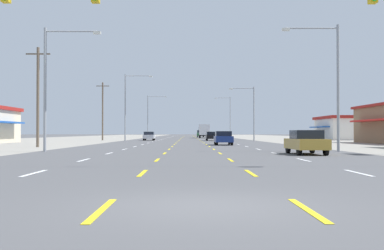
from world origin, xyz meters
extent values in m
plane|color=#4C4C4F|center=(0.00, 66.00, 0.00)|extent=(572.00, 572.00, 0.00)
cube|color=gray|center=(-24.75, 66.00, 0.00)|extent=(28.00, 440.00, 0.01)
cube|color=gray|center=(24.75, 66.00, 0.00)|extent=(28.00, 440.00, 0.01)
cube|color=white|center=(-5.25, 7.00, 0.01)|extent=(0.14, 2.60, 0.01)
cube|color=white|center=(-5.25, 14.50, 0.01)|extent=(0.14, 2.60, 0.01)
cube|color=white|center=(-5.25, 22.00, 0.01)|extent=(0.14, 2.60, 0.01)
cube|color=white|center=(-5.25, 29.50, 0.01)|extent=(0.14, 2.60, 0.01)
cube|color=white|center=(-5.25, 37.00, 0.01)|extent=(0.14, 2.60, 0.01)
cube|color=white|center=(-5.25, 44.50, 0.01)|extent=(0.14, 2.60, 0.01)
cube|color=white|center=(-5.25, 52.00, 0.01)|extent=(0.14, 2.60, 0.01)
cube|color=white|center=(-5.25, 59.50, 0.01)|extent=(0.14, 2.60, 0.01)
cube|color=white|center=(-5.25, 67.00, 0.01)|extent=(0.14, 2.60, 0.01)
cube|color=white|center=(-5.25, 74.50, 0.01)|extent=(0.14, 2.60, 0.01)
cube|color=white|center=(-5.25, 82.00, 0.01)|extent=(0.14, 2.60, 0.01)
cube|color=white|center=(-5.25, 89.50, 0.01)|extent=(0.14, 2.60, 0.01)
cube|color=white|center=(-5.25, 97.00, 0.01)|extent=(0.14, 2.60, 0.01)
cube|color=white|center=(-5.25, 104.50, 0.01)|extent=(0.14, 2.60, 0.01)
cube|color=white|center=(-5.25, 112.00, 0.01)|extent=(0.14, 2.60, 0.01)
cube|color=white|center=(-5.25, 119.50, 0.01)|extent=(0.14, 2.60, 0.01)
cube|color=white|center=(-5.25, 127.00, 0.01)|extent=(0.14, 2.60, 0.01)
cube|color=white|center=(-5.25, 134.50, 0.01)|extent=(0.14, 2.60, 0.01)
cube|color=white|center=(-5.25, 142.00, 0.01)|extent=(0.14, 2.60, 0.01)
cube|color=white|center=(-5.25, 149.50, 0.01)|extent=(0.14, 2.60, 0.01)
cube|color=white|center=(-5.25, 157.00, 0.01)|extent=(0.14, 2.60, 0.01)
cube|color=white|center=(-5.25, 164.50, 0.01)|extent=(0.14, 2.60, 0.01)
cube|color=white|center=(-5.25, 172.00, 0.01)|extent=(0.14, 2.60, 0.01)
cube|color=white|center=(-5.25, 179.50, 0.01)|extent=(0.14, 2.60, 0.01)
cube|color=white|center=(-5.25, 187.00, 0.01)|extent=(0.14, 2.60, 0.01)
cube|color=white|center=(-5.25, 194.50, 0.01)|extent=(0.14, 2.60, 0.01)
cube|color=white|center=(-5.25, 202.00, 0.01)|extent=(0.14, 2.60, 0.01)
cube|color=white|center=(-5.25, 209.50, 0.01)|extent=(0.14, 2.60, 0.01)
cube|color=white|center=(-5.25, 217.00, 0.01)|extent=(0.14, 2.60, 0.01)
cube|color=yellow|center=(-1.75, -0.50, 0.01)|extent=(0.14, 2.60, 0.01)
cube|color=yellow|center=(-1.75, 7.00, 0.01)|extent=(0.14, 2.60, 0.01)
cube|color=yellow|center=(-1.75, 14.50, 0.01)|extent=(0.14, 2.60, 0.01)
cube|color=yellow|center=(-1.75, 22.00, 0.01)|extent=(0.14, 2.60, 0.01)
cube|color=yellow|center=(-1.75, 29.50, 0.01)|extent=(0.14, 2.60, 0.01)
cube|color=yellow|center=(-1.75, 37.00, 0.01)|extent=(0.14, 2.60, 0.01)
cube|color=yellow|center=(-1.75, 44.50, 0.01)|extent=(0.14, 2.60, 0.01)
cube|color=yellow|center=(-1.75, 52.00, 0.01)|extent=(0.14, 2.60, 0.01)
cube|color=yellow|center=(-1.75, 59.50, 0.01)|extent=(0.14, 2.60, 0.01)
cube|color=yellow|center=(-1.75, 67.00, 0.01)|extent=(0.14, 2.60, 0.01)
cube|color=yellow|center=(-1.75, 74.50, 0.01)|extent=(0.14, 2.60, 0.01)
cube|color=yellow|center=(-1.75, 82.00, 0.01)|extent=(0.14, 2.60, 0.01)
cube|color=yellow|center=(-1.75, 89.50, 0.01)|extent=(0.14, 2.60, 0.01)
cube|color=yellow|center=(-1.75, 97.00, 0.01)|extent=(0.14, 2.60, 0.01)
cube|color=yellow|center=(-1.75, 104.50, 0.01)|extent=(0.14, 2.60, 0.01)
cube|color=yellow|center=(-1.75, 112.00, 0.01)|extent=(0.14, 2.60, 0.01)
cube|color=yellow|center=(-1.75, 119.50, 0.01)|extent=(0.14, 2.60, 0.01)
cube|color=yellow|center=(-1.75, 127.00, 0.01)|extent=(0.14, 2.60, 0.01)
cube|color=yellow|center=(-1.75, 134.50, 0.01)|extent=(0.14, 2.60, 0.01)
cube|color=yellow|center=(-1.75, 142.00, 0.01)|extent=(0.14, 2.60, 0.01)
cube|color=yellow|center=(-1.75, 149.50, 0.01)|extent=(0.14, 2.60, 0.01)
cube|color=yellow|center=(-1.75, 157.00, 0.01)|extent=(0.14, 2.60, 0.01)
cube|color=yellow|center=(-1.75, 164.50, 0.01)|extent=(0.14, 2.60, 0.01)
cube|color=yellow|center=(-1.75, 172.00, 0.01)|extent=(0.14, 2.60, 0.01)
cube|color=yellow|center=(-1.75, 179.50, 0.01)|extent=(0.14, 2.60, 0.01)
cube|color=yellow|center=(-1.75, 187.00, 0.01)|extent=(0.14, 2.60, 0.01)
cube|color=yellow|center=(-1.75, 194.50, 0.01)|extent=(0.14, 2.60, 0.01)
cube|color=yellow|center=(-1.75, 202.00, 0.01)|extent=(0.14, 2.60, 0.01)
cube|color=yellow|center=(-1.75, 209.50, 0.01)|extent=(0.14, 2.60, 0.01)
cube|color=yellow|center=(-1.75, 217.00, 0.01)|extent=(0.14, 2.60, 0.01)
cube|color=yellow|center=(1.75, -0.50, 0.01)|extent=(0.14, 2.60, 0.01)
cube|color=yellow|center=(1.75, 7.00, 0.01)|extent=(0.14, 2.60, 0.01)
cube|color=yellow|center=(1.75, 14.50, 0.01)|extent=(0.14, 2.60, 0.01)
cube|color=yellow|center=(1.75, 22.00, 0.01)|extent=(0.14, 2.60, 0.01)
cube|color=yellow|center=(1.75, 29.50, 0.01)|extent=(0.14, 2.60, 0.01)
cube|color=yellow|center=(1.75, 37.00, 0.01)|extent=(0.14, 2.60, 0.01)
cube|color=yellow|center=(1.75, 44.50, 0.01)|extent=(0.14, 2.60, 0.01)
cube|color=yellow|center=(1.75, 52.00, 0.01)|extent=(0.14, 2.60, 0.01)
cube|color=yellow|center=(1.75, 59.50, 0.01)|extent=(0.14, 2.60, 0.01)
cube|color=yellow|center=(1.75, 67.00, 0.01)|extent=(0.14, 2.60, 0.01)
cube|color=yellow|center=(1.75, 74.50, 0.01)|extent=(0.14, 2.60, 0.01)
cube|color=yellow|center=(1.75, 82.00, 0.01)|extent=(0.14, 2.60, 0.01)
cube|color=yellow|center=(1.75, 89.50, 0.01)|extent=(0.14, 2.60, 0.01)
cube|color=yellow|center=(1.75, 97.00, 0.01)|extent=(0.14, 2.60, 0.01)
cube|color=yellow|center=(1.75, 104.50, 0.01)|extent=(0.14, 2.60, 0.01)
cube|color=yellow|center=(1.75, 112.00, 0.01)|extent=(0.14, 2.60, 0.01)
cube|color=yellow|center=(1.75, 119.50, 0.01)|extent=(0.14, 2.60, 0.01)
cube|color=yellow|center=(1.75, 127.00, 0.01)|extent=(0.14, 2.60, 0.01)
cube|color=yellow|center=(1.75, 134.50, 0.01)|extent=(0.14, 2.60, 0.01)
cube|color=yellow|center=(1.75, 142.00, 0.01)|extent=(0.14, 2.60, 0.01)
cube|color=yellow|center=(1.75, 149.50, 0.01)|extent=(0.14, 2.60, 0.01)
cube|color=yellow|center=(1.75, 157.00, 0.01)|extent=(0.14, 2.60, 0.01)
cube|color=yellow|center=(1.75, 164.50, 0.01)|extent=(0.14, 2.60, 0.01)
cube|color=yellow|center=(1.75, 172.00, 0.01)|extent=(0.14, 2.60, 0.01)
cube|color=yellow|center=(1.75, 179.50, 0.01)|extent=(0.14, 2.60, 0.01)
cube|color=yellow|center=(1.75, 187.00, 0.01)|extent=(0.14, 2.60, 0.01)
cube|color=yellow|center=(1.75, 194.50, 0.01)|extent=(0.14, 2.60, 0.01)
cube|color=yellow|center=(1.75, 202.00, 0.01)|extent=(0.14, 2.60, 0.01)
cube|color=yellow|center=(1.75, 209.50, 0.01)|extent=(0.14, 2.60, 0.01)
cube|color=yellow|center=(1.75, 217.00, 0.01)|extent=(0.14, 2.60, 0.01)
cube|color=white|center=(5.25, 7.00, 0.01)|extent=(0.14, 2.60, 0.01)
cube|color=white|center=(5.25, 14.50, 0.01)|extent=(0.14, 2.60, 0.01)
cube|color=white|center=(5.25, 22.00, 0.01)|extent=(0.14, 2.60, 0.01)
cube|color=white|center=(5.25, 29.50, 0.01)|extent=(0.14, 2.60, 0.01)
cube|color=white|center=(5.25, 37.00, 0.01)|extent=(0.14, 2.60, 0.01)
cube|color=white|center=(5.25, 44.50, 0.01)|extent=(0.14, 2.60, 0.01)
cube|color=white|center=(5.25, 52.00, 0.01)|extent=(0.14, 2.60, 0.01)
cube|color=white|center=(5.25, 59.50, 0.01)|extent=(0.14, 2.60, 0.01)
cube|color=white|center=(5.25, 67.00, 0.01)|extent=(0.14, 2.60, 0.01)
cube|color=white|center=(5.25, 74.50, 0.01)|extent=(0.14, 2.60, 0.01)
cube|color=white|center=(5.25, 82.00, 0.01)|extent=(0.14, 2.60, 0.01)
cube|color=white|center=(5.25, 89.50, 0.01)|extent=(0.14, 2.60, 0.01)
cube|color=white|center=(5.25, 97.00, 0.01)|extent=(0.14, 2.60, 0.01)
cube|color=white|center=(5.25, 104.50, 0.01)|extent=(0.14, 2.60, 0.01)
cube|color=white|center=(5.25, 112.00, 0.01)|extent=(0.14, 2.60, 0.01)
cube|color=white|center=(5.25, 119.50, 0.01)|extent=(0.14, 2.60, 0.01)
cube|color=white|center=(5.25, 127.00, 0.01)|extent=(0.14, 2.60, 0.01)
cube|color=white|center=(5.25, 134.50, 0.01)|extent=(0.14, 2.60, 0.01)
cube|color=white|center=(5.25, 142.00, 0.01)|extent=(0.14, 2.60, 0.01)
cube|color=white|center=(5.25, 149.50, 0.01)|extent=(0.14, 2.60, 0.01)
cube|color=white|center=(5.25, 157.00, 0.01)|extent=(0.14, 2.60, 0.01)
cube|color=white|center=(5.25, 164.50, 0.01)|extent=(0.14, 2.60, 0.01)
cube|color=white|center=(5.25, 172.00, 0.01)|extent=(0.14, 2.60, 0.01)
cube|color=white|center=(5.25, 179.50, 0.01)|extent=(0.14, 2.60, 0.01)
cube|color=white|center=(5.25, 187.00, 0.01)|extent=(0.14, 2.60, 0.01)
cube|color=white|center=(5.25, 194.50, 0.01)|extent=(0.14, 2.60, 0.01)
cube|color=white|center=(5.25, 202.00, 0.01)|extent=(0.14, 2.60, 0.01)
cube|color=white|center=(5.25, 209.50, 0.01)|extent=(0.14, 2.60, 0.01)
cube|color=white|center=(5.25, 217.00, 0.01)|extent=(0.14, 2.60, 0.01)
cube|color=#B28C33|center=(6.87, 20.66, 0.63)|extent=(1.80, 4.50, 0.62)
cube|color=black|center=(6.87, 20.56, 1.20)|extent=(1.62, 2.10, 0.52)
cylinder|color=black|center=(6.10, 22.21, 0.32)|extent=(0.22, 0.64, 0.64)
cylinder|color=black|center=(7.64, 22.21, 0.32)|extent=(0.22, 0.64, 0.64)
cylinder|color=black|center=(6.10, 19.11, 0.32)|extent=(0.22, 0.64, 0.64)
cylinder|color=black|center=(7.64, 19.11, 0.32)|extent=(0.22, 0.64, 0.64)
cube|color=navy|center=(3.45, 42.57, 0.63)|extent=(1.80, 4.50, 0.62)
cube|color=black|center=(3.45, 42.47, 1.20)|extent=(1.62, 2.10, 0.52)
cylinder|color=black|center=(2.68, 44.12, 0.32)|extent=(0.22, 0.64, 0.64)
cylinder|color=black|center=(4.22, 44.12, 0.32)|extent=(0.22, 0.64, 0.64)
cylinder|color=black|center=(2.68, 41.02, 0.32)|extent=(0.22, 0.64, 0.64)
cylinder|color=black|center=(4.22, 41.02, 0.32)|extent=(0.22, 0.64, 0.64)
cube|color=black|center=(3.56, 70.20, 0.63)|extent=(1.80, 4.50, 0.62)
cube|color=black|center=(3.56, 70.10, 1.20)|extent=(1.62, 2.10, 0.52)
cylinder|color=black|center=(2.79, 71.75, 0.32)|extent=(0.22, 0.64, 0.64)
cylinder|color=black|center=(4.33, 71.75, 0.32)|extent=(0.22, 0.64, 0.64)
cylinder|color=black|center=(2.79, 68.65, 0.32)|extent=(0.22, 0.64, 0.64)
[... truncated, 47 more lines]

